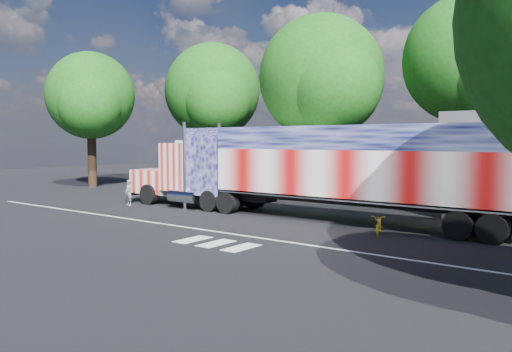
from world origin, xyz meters
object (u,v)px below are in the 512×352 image
Objects in this scene: semi_truck at (307,168)px; tree_ne_a at (471,60)px; woman at (129,193)px; coach_bus at (252,165)px; tree_w_a at (91,96)px; tree_nw_a at (213,91)px; tree_n_mid at (323,78)px; bicycle at (379,225)px.

semi_truck is 1.65× the size of tree_ne_a.
semi_truck is 11.21m from woman.
tree_ne_a reaches higher than semi_truck.
coach_bus is at bearing 139.76° from semi_truck.
tree_w_a is 0.80× the size of tree_ne_a.
woman is 0.14× the size of tree_w_a.
tree_nw_a is at bearing -179.81° from tree_ne_a.
tree_n_mid is at bearing -7.07° from tree_nw_a.
tree_nw_a is (-12.67, 1.57, -0.16)m from tree_n_mid.
coach_bus is (-9.69, 8.20, -0.49)m from semi_truck.
bicycle is 0.12× the size of tree_ne_a.
bicycle is 19.12m from tree_ne_a.
bicycle is at bearing -35.18° from tree_nw_a.
woman is at bearing -63.67° from tree_nw_a.
tree_ne_a is (23.09, 0.08, 0.76)m from tree_nw_a.
tree_nw_a is at bearing 145.73° from coach_bus.
tree_w_a is 28.70m from tree_ne_a.
woman is 17.77m from tree_n_mid.
tree_w_a is at bearing 171.25° from semi_truck.
bicycle is (15.56, 0.04, -0.34)m from woman.
tree_ne_a is at bearing 8.98° from tree_n_mid.
bicycle is at bearing 4.84° from woman.
tree_w_a reaches higher than semi_truck.
bicycle is at bearing -53.66° from tree_n_mid.
tree_n_mid reaches higher than semi_truck.
semi_truck is at bearing 136.39° from bicycle.
tree_w_a is 0.81× the size of tree_n_mid.
tree_ne_a reaches higher than tree_nw_a.
coach_bus is at bearing 20.45° from tree_w_a.
coach_bus reaches higher than bicycle.
woman is 0.11× the size of tree_ne_a.
tree_nw_a is at bearing 125.96° from bicycle.
tree_ne_a is (14.73, 16.98, 8.48)m from woman.
semi_truck is 15.91m from tree_n_mid.
tree_ne_a reaches higher than woman.
tree_nw_a reaches higher than bicycle.
tree_n_mid is at bearing -171.02° from tree_ne_a.
tree_w_a is (-11.57, 5.66, 6.64)m from woman.
woman is at bearing -96.39° from coach_bus.
tree_n_mid is (-6.55, 13.13, 6.16)m from semi_truck.
tree_n_mid is at bearing 79.00° from woman.
coach_bus is at bearing 125.37° from bicycle.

